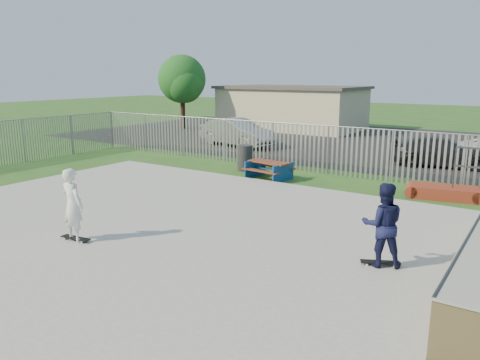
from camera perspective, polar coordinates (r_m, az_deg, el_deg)
The scene contains 16 objects.
ground at distance 12.92m, azimuth -10.02°, elevation -5.66°, with size 120.00×120.00×0.00m, color #26591E.
concrete_slab at distance 12.89m, azimuth -10.03°, elevation -5.34°, with size 15.00×12.00×0.15m, color #9B9B96.
fence at distance 15.66m, azimuth 4.20°, elevation 1.53°, with size 26.04×16.02×2.00m.
picnic_table at distance 18.46m, azimuth 3.54°, elevation 1.23°, with size 1.83×1.58×0.70m.
funbox at distance 16.97m, azimuth 23.60°, elevation -1.39°, with size 2.19×1.40×0.40m.
trash_bin_red at distance 20.20m, azimuth 0.67°, elevation 2.56°, with size 0.56×0.56×0.93m, color maroon.
trash_bin_grey at distance 20.03m, azimuth 0.60°, elevation 2.71°, with size 0.66×0.66×1.10m, color #272729.
parking_lot at distance 29.35m, azimuth 16.56°, elevation 4.33°, with size 40.00×18.00×0.02m, color black.
car_silver at distance 26.86m, azimuth -0.37°, elevation 5.82°, with size 1.66×4.75×1.56m, color #AEADB2.
car_dark at distance 22.69m, azimuth 23.38°, elevation 3.14°, with size 1.80×4.42×1.28m, color black.
building at distance 35.92m, azimuth 6.34°, elevation 8.79°, with size 10.40×6.40×3.20m.
tree_left at distance 35.87m, azimuth -7.08°, elevation 12.09°, with size 3.56×3.56×5.49m.
skateboard_a at distance 10.32m, azimuth 16.71°, elevation -9.70°, with size 0.80×0.54×0.08m.
skateboard_b at distance 11.95m, azimuth -19.41°, elevation -6.78°, with size 0.82×0.29×0.08m.
skater_navy at distance 10.04m, azimuth 17.01°, elevation -5.24°, with size 0.86×0.67×1.76m, color #14173F.
skater_white at distance 11.70m, azimuth -19.71°, elevation -2.89°, with size 0.64×0.42×1.76m, color white.
Camera 1 is at (8.58, -8.78, 4.03)m, focal length 35.00 mm.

